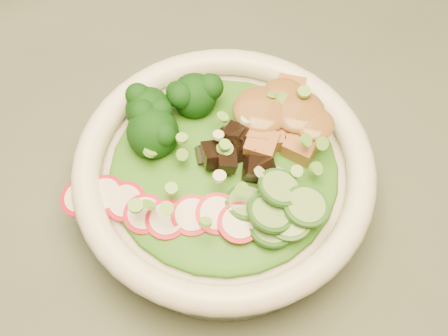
# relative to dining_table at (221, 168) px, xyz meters

# --- Properties ---
(floor) EXTENTS (4.00, 4.00, 0.00)m
(floor) POSITION_rel_dining_table_xyz_m (0.00, 0.00, -0.64)
(floor) COLOR brown
(floor) RESTS_ON ground
(dining_table) EXTENTS (1.20, 0.80, 0.75)m
(dining_table) POSITION_rel_dining_table_xyz_m (0.00, 0.00, 0.00)
(dining_table) COLOR black
(dining_table) RESTS_ON ground
(salad_bowl) EXTENTS (0.23, 0.23, 0.06)m
(salad_bowl) POSITION_rel_dining_table_xyz_m (0.03, -0.10, 0.15)
(salad_bowl) COLOR white
(salad_bowl) RESTS_ON dining_table
(lettuce_bed) EXTENTS (0.18, 0.18, 0.02)m
(lettuce_bed) POSITION_rel_dining_table_xyz_m (0.03, -0.10, 0.17)
(lettuce_bed) COLOR #206014
(lettuce_bed) RESTS_ON salad_bowl
(broccoli_florets) EXTENTS (0.09, 0.08, 0.04)m
(broccoli_florets) POSITION_rel_dining_table_xyz_m (-0.02, -0.07, 0.18)
(broccoli_florets) COLOR black
(broccoli_florets) RESTS_ON salad_bowl
(radish_slices) EXTENTS (0.10, 0.07, 0.02)m
(radish_slices) POSITION_rel_dining_table_xyz_m (-0.00, -0.15, 0.17)
(radish_slices) COLOR #B70E24
(radish_slices) RESTS_ON salad_bowl
(cucumber_slices) EXTENTS (0.08, 0.08, 0.03)m
(cucumber_slices) POSITION_rel_dining_table_xyz_m (0.07, -0.13, 0.18)
(cucumber_slices) COLOR #79A85D
(cucumber_slices) RESTS_ON salad_bowl
(mushroom_heap) EXTENTS (0.08, 0.08, 0.03)m
(mushroom_heap) POSITION_rel_dining_table_xyz_m (0.03, -0.09, 0.18)
(mushroom_heap) COLOR black
(mushroom_heap) RESTS_ON salad_bowl
(tofu_cubes) EXTENTS (0.09, 0.08, 0.03)m
(tofu_cubes) POSITION_rel_dining_table_xyz_m (0.06, -0.05, 0.18)
(tofu_cubes) COLOR #A46236
(tofu_cubes) RESTS_ON salad_bowl
(peanut_sauce) EXTENTS (0.06, 0.05, 0.01)m
(peanut_sauce) POSITION_rel_dining_table_xyz_m (0.06, -0.05, 0.19)
(peanut_sauce) COLOR brown
(peanut_sauce) RESTS_ON tofu_cubes
(scallion_garnish) EXTENTS (0.17, 0.17, 0.02)m
(scallion_garnish) POSITION_rel_dining_table_xyz_m (0.03, -0.10, 0.19)
(scallion_garnish) COLOR #6AB23F
(scallion_garnish) RESTS_ON salad_bowl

